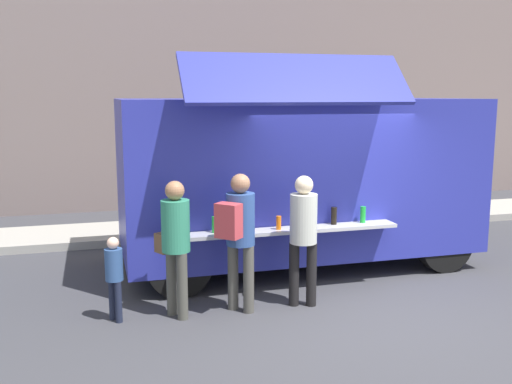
# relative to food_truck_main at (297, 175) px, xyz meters

# --- Properties ---
(ground_plane) EXTENTS (60.00, 60.00, 0.00)m
(ground_plane) POSITION_rel_food_truck_main_xyz_m (0.13, -2.41, -1.49)
(ground_plane) COLOR #38383D
(curb_strip) EXTENTS (28.00, 1.60, 0.15)m
(curb_strip) POSITION_rel_food_truck_main_xyz_m (-4.01, 2.62, -1.41)
(curb_strip) COLOR #9E998E
(curb_strip) RESTS_ON ground
(building_behind) EXTENTS (32.00, 2.40, 7.97)m
(building_behind) POSITION_rel_food_truck_main_xyz_m (-3.01, 6.52, 2.50)
(building_behind) COLOR slate
(building_behind) RESTS_ON ground
(food_truck_main) EXTENTS (5.61, 3.12, 3.32)m
(food_truck_main) POSITION_rel_food_truck_main_xyz_m (0.00, 0.00, 0.00)
(food_truck_main) COLOR #2A31A0
(food_truck_main) RESTS_ON ground
(trash_bin) EXTENTS (0.60, 0.60, 0.99)m
(trash_bin) POSITION_rel_food_truck_main_xyz_m (4.39, 2.32, -0.99)
(trash_bin) COLOR #2B6637
(trash_bin) RESTS_ON ground
(customer_front_ordering) EXTENTS (0.36, 0.36, 1.74)m
(customer_front_ordering) POSITION_rel_food_truck_main_xyz_m (-0.58, -1.86, -0.44)
(customer_front_ordering) COLOR black
(customer_front_ordering) RESTS_ON ground
(customer_mid_with_backpack) EXTENTS (0.56, 0.55, 1.80)m
(customer_mid_with_backpack) POSITION_rel_food_truck_main_xyz_m (-1.45, -1.85, -0.39)
(customer_mid_with_backpack) COLOR #4C4943
(customer_mid_with_backpack) RESTS_ON ground
(customer_rear_waiting) EXTENTS (0.42, 0.55, 1.74)m
(customer_rear_waiting) POSITION_rel_food_truck_main_xyz_m (-2.25, -1.79, -0.46)
(customer_rear_waiting) COLOR #4A4A42
(customer_rear_waiting) RESTS_ON ground
(child_near_queue) EXTENTS (0.22, 0.22, 1.07)m
(child_near_queue) POSITION_rel_food_truck_main_xyz_m (-3.00, -1.74, -0.85)
(child_near_queue) COLOR #1C2238
(child_near_queue) RESTS_ON ground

